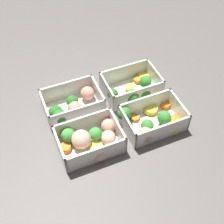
{
  "coord_description": "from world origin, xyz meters",
  "views": [
    {
      "loc": [
        0.2,
        0.48,
        0.64
      ],
      "look_at": [
        0.0,
        0.0,
        0.02
      ],
      "focal_mm": 50.0,
      "sensor_mm": 36.0,
      "label": 1
    }
  ],
  "objects_px": {
    "container_far_right": "(91,140)",
    "container_far_left": "(150,121)",
    "container_near_left": "(134,88)",
    "container_near_right": "(72,105)"
  },
  "relations": [
    {
      "from": "container_far_left",
      "to": "container_far_right",
      "type": "distance_m",
      "value": 0.16
    },
    {
      "from": "container_near_left",
      "to": "container_far_right",
      "type": "bearing_deg",
      "value": 34.45
    },
    {
      "from": "container_far_left",
      "to": "container_far_right",
      "type": "bearing_deg",
      "value": -1.12
    },
    {
      "from": "container_far_right",
      "to": "container_far_left",
      "type": "bearing_deg",
      "value": 178.88
    },
    {
      "from": "container_near_left",
      "to": "container_far_left",
      "type": "xyz_separation_m",
      "value": [
        0.01,
        0.12,
        -0.0
      ]
    },
    {
      "from": "container_near_left",
      "to": "container_far_left",
      "type": "bearing_deg",
      "value": 85.62
    },
    {
      "from": "container_far_left",
      "to": "container_near_left",
      "type": "bearing_deg",
      "value": -94.38
    },
    {
      "from": "container_near_left",
      "to": "container_near_right",
      "type": "xyz_separation_m",
      "value": [
        0.18,
        -0.01,
        -0.0
      ]
    },
    {
      "from": "container_far_left",
      "to": "container_near_right",
      "type": "bearing_deg",
      "value": -36.63
    },
    {
      "from": "container_near_right",
      "to": "container_far_right",
      "type": "relative_size",
      "value": 0.97
    }
  ]
}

